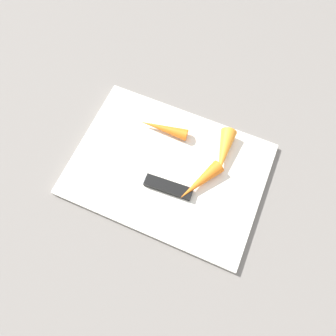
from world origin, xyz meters
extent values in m
plane|color=slate|center=(0.00, 0.00, 0.00)|extent=(1.40, 1.40, 0.00)
cube|color=silver|center=(0.00, 0.00, 0.01)|extent=(0.36, 0.26, 0.01)
cube|color=#B7B7BC|center=(-0.08, -0.04, 0.01)|extent=(0.11, 0.03, 0.00)
cube|color=black|center=(0.02, -0.04, 0.02)|extent=(0.09, 0.03, 0.01)
cone|color=orange|center=(-0.04, 0.07, 0.02)|extent=(0.10, 0.03, 0.02)
cone|color=orange|center=(0.07, -0.01, 0.03)|extent=(0.07, 0.10, 0.03)
cone|color=orange|center=(0.09, 0.06, 0.03)|extent=(0.04, 0.10, 0.03)
camera|label=1|loc=(0.09, -0.21, 0.57)|focal=33.79mm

